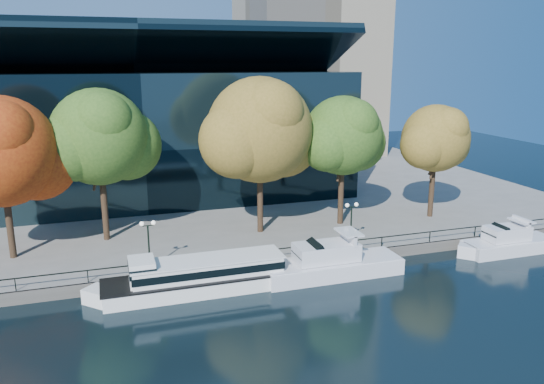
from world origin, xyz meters
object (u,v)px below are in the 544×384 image
object	(u,v)px
cruiser_far	(506,242)
lamp_2	(351,214)
tree_3	(262,132)
cruiser_near	(327,263)
tree_2	(101,139)
tree_4	(344,137)
lamp_1	(148,234)
tree_1	(3,154)
tree_5	(437,140)
tour_boat	(196,275)

from	to	relation	value
cruiser_far	lamp_2	size ratio (longest dim) A/B	2.48
tree_3	lamp_2	bearing A→B (deg)	-45.14
cruiser_near	lamp_2	xyz separation A→B (m)	(3.91, 3.63, 2.82)
cruiser_far	tree_2	distance (m)	38.14
tree_4	lamp_1	xyz separation A→B (m)	(-19.96, -6.43, -5.93)
tree_3	tree_4	size ratio (longest dim) A/B	1.15
tree_1	tree_5	size ratio (longest dim) A/B	1.15
tree_5	lamp_1	distance (m)	31.29
tree_2	tree_3	xyz separation A→B (m)	(14.42, -2.21, 0.29)
tree_2	lamp_2	bearing A→B (deg)	-22.50
tour_boat	cruiser_near	world-z (taller)	cruiser_near
tour_boat	tree_2	size ratio (longest dim) A/B	1.16
tour_boat	cruiser_near	distance (m)	10.70
tour_boat	lamp_1	world-z (taller)	lamp_1
tree_2	lamp_1	world-z (taller)	tree_2
tree_5	lamp_2	xyz separation A→B (m)	(-12.48, -5.84, -5.30)
tour_boat	lamp_1	distance (m)	5.25
tree_5	lamp_1	world-z (taller)	tree_5
cruiser_far	cruiser_near	bearing A→B (deg)	179.97
tree_2	lamp_2	size ratio (longest dim) A/B	3.48
tree_4	tour_boat	bearing A→B (deg)	-150.12
tree_2	lamp_1	distance (m)	11.20
tour_boat	cruiser_far	distance (m)	28.68
cruiser_far	tree_4	bearing A→B (deg)	139.81
tour_boat	lamp_1	bearing A→B (deg)	134.88
tour_boat	cruiser_near	xyz separation A→B (m)	(10.69, -0.42, -0.16)
cruiser_far	tree_4	xyz separation A→B (m)	(-11.91, 10.06, 8.88)
cruiser_far	tree_3	xyz separation A→B (m)	(-20.45, 10.04, 9.73)
tree_5	lamp_2	size ratio (longest dim) A/B	2.97
cruiser_far	tree_4	world-z (taller)	tree_4
tree_3	tree_5	distance (m)	18.92
tour_boat	tree_1	world-z (taller)	tree_1
tree_2	lamp_2	distance (m)	23.42
cruiser_near	lamp_1	bearing A→B (deg)	165.36
tour_boat	cruiser_far	world-z (taller)	cruiser_far
cruiser_near	lamp_1	size ratio (longest dim) A/B	3.19
tree_5	tour_boat	bearing A→B (deg)	-161.53
cruiser_far	tree_4	size ratio (longest dim) A/B	0.77
cruiser_near	lamp_2	distance (m)	6.03
cruiser_near	tree_3	size ratio (longest dim) A/B	0.86
tree_1	lamp_1	world-z (taller)	tree_1
tree_2	tree_5	distance (m)	33.41
tour_boat	tree_1	size ratio (longest dim) A/B	1.19
cruiser_near	tree_4	distance (m)	14.65
tour_boat	tree_1	bearing A→B (deg)	145.94
tour_boat	tree_3	distance (m)	15.79
cruiser_far	lamp_1	xyz separation A→B (m)	(-31.87, 3.64, 2.94)
tree_4	tree_5	distance (m)	10.36
tree_4	lamp_2	distance (m)	9.01
tree_1	cruiser_far	bearing A→B (deg)	-12.97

